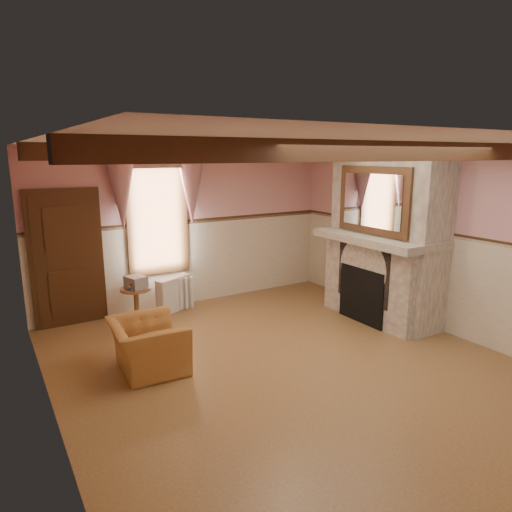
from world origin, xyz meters
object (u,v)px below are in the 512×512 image
mantel_clock (350,223)px  oil_lamp (350,220)px  radiator (174,294)px  bowl (385,233)px  side_table (137,304)px  armchair (148,346)px

mantel_clock → oil_lamp: bearing=90.0°
radiator → mantel_clock: size_ratio=2.92×
bowl → oil_lamp: (0.00, 0.81, 0.10)m
side_table → bowl: size_ratio=1.59×
mantel_clock → oil_lamp: 0.04m
radiator → bowl: size_ratio=2.02×
oil_lamp → mantel_clock: bearing=-90.0°
side_table → mantel_clock: 3.85m
armchair → side_table: 1.86m
armchair → radiator: 2.24m
armchair → side_table: size_ratio=1.79×
side_table → radiator: radiator is taller
side_table → radiator: size_ratio=0.79×
side_table → mantel_clock: bearing=-20.9°
radiator → bowl: bowl is taller
radiator → oil_lamp: bearing=-51.8°
radiator → mantel_clock: bearing=-52.1°
armchair → oil_lamp: oil_lamp is taller
oil_lamp → radiator: bearing=152.4°
armchair → mantel_clock: mantel_clock is taller
bowl → mantel_clock: mantel_clock is taller
oil_lamp → bowl: bearing=-90.0°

